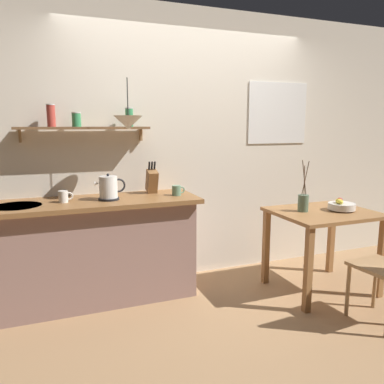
% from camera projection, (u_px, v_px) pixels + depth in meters
% --- Properties ---
extents(ground_plane, '(14.00, 14.00, 0.00)m').
position_uv_depth(ground_plane, '(212.00, 296.00, 3.54)').
color(ground_plane, '#A87F56').
extents(back_wall, '(6.80, 0.11, 2.70)m').
position_uv_depth(back_wall, '(205.00, 146.00, 3.97)').
color(back_wall, silver).
rests_on(back_wall, ground_plane).
extents(kitchen_counter, '(1.83, 0.63, 0.93)m').
position_uv_depth(kitchen_counter, '(95.00, 250.00, 3.39)').
color(kitchen_counter, gray).
rests_on(kitchen_counter, ground_plane).
extents(wall_shelf, '(1.15, 0.20, 0.32)m').
position_uv_depth(wall_shelf, '(85.00, 125.00, 3.36)').
color(wall_shelf, brown).
extents(dining_table, '(0.91, 0.76, 0.78)m').
position_uv_depth(dining_table, '(323.00, 225.00, 3.58)').
color(dining_table, '#9E6B3D').
rests_on(dining_table, ground_plane).
extents(fruit_bowl, '(0.25, 0.25, 0.12)m').
position_uv_depth(fruit_bowl, '(341.00, 206.00, 3.57)').
color(fruit_bowl, silver).
rests_on(fruit_bowl, dining_table).
extents(twig_vase, '(0.10, 0.10, 0.48)m').
position_uv_depth(twig_vase, '(303.00, 202.00, 3.53)').
color(twig_vase, '#567056').
rests_on(twig_vase, dining_table).
extents(electric_kettle, '(0.27, 0.18, 0.23)m').
position_uv_depth(electric_kettle, '(109.00, 188.00, 3.29)').
color(electric_kettle, black).
rests_on(electric_kettle, kitchen_counter).
extents(knife_block, '(0.09, 0.17, 0.30)m').
position_uv_depth(knife_block, '(152.00, 181.00, 3.61)').
color(knife_block, brown).
rests_on(knife_block, kitchen_counter).
extents(coffee_mug_by_sink, '(0.12, 0.08, 0.10)m').
position_uv_depth(coffee_mug_by_sink, '(64.00, 197.00, 3.19)').
color(coffee_mug_by_sink, white).
rests_on(coffee_mug_by_sink, kitchen_counter).
extents(coffee_mug_spare, '(0.12, 0.08, 0.09)m').
position_uv_depth(coffee_mug_spare, '(177.00, 190.00, 3.51)').
color(coffee_mug_spare, slate).
rests_on(coffee_mug_spare, kitchen_counter).
extents(pendant_lamp, '(0.25, 0.25, 0.42)m').
position_uv_depth(pendant_lamp, '(128.00, 122.00, 3.21)').
color(pendant_lamp, black).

